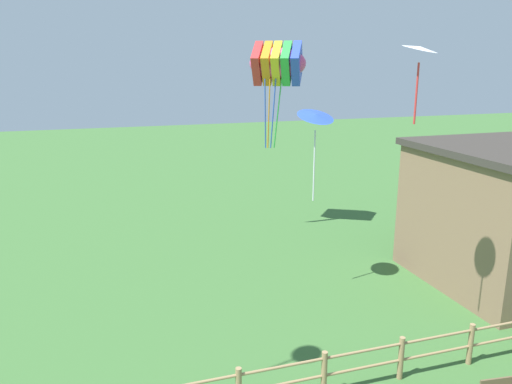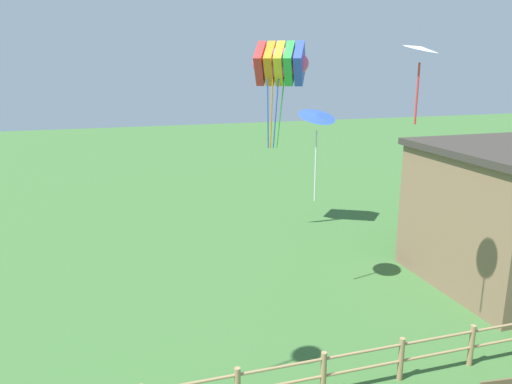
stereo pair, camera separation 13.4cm
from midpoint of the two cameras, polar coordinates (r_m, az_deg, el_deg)
The scene contains 4 objects.
wooden_fence at distance 12.15m, azimuth 3.29°, elevation -20.57°, with size 18.86×0.14×1.14m.
kite_rainbow_parafoil at distance 22.34m, azimuth 2.97°, elevation 14.43°, with size 3.08×2.84×4.64m.
kite_white_delta at distance 12.69m, azimuth 18.58°, elevation 15.00°, with size 1.16×1.16×1.91m.
kite_blue_delta at distance 15.98m, azimuth 7.23°, elevation 8.41°, with size 1.36×1.34×3.02m.
Camera 2 is at (-3.47, -3.12, 7.63)m, focal length 35.00 mm.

